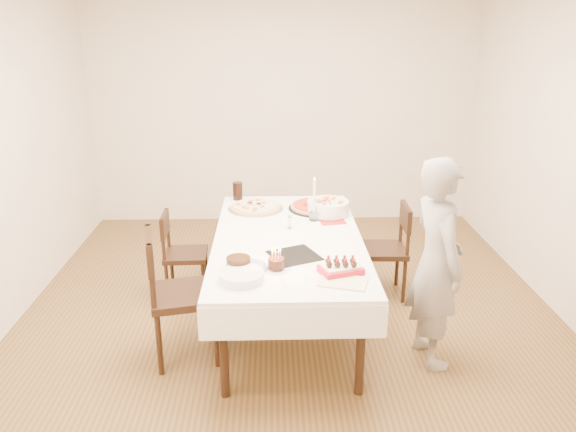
{
  "coord_description": "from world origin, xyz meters",
  "views": [
    {
      "loc": [
        -0.14,
        -4.12,
        2.34
      ],
      "look_at": [
        -0.02,
        -0.06,
        0.92
      ],
      "focal_mm": 35.0,
      "sensor_mm": 36.0,
      "label": 1
    }
  ],
  "objects_px": {
    "person": "(436,263)",
    "strawberry_box": "(341,269)",
    "pizza_white": "(256,207)",
    "taper_candle": "(314,199)",
    "chair_left_dessert": "(184,295)",
    "pasta_bowl": "(328,207)",
    "chair_right_savory": "(383,250)",
    "pizza_pepperoni": "(316,207)",
    "cola_glass": "(238,191)",
    "layer_cake": "(239,264)",
    "dining_table": "(288,281)",
    "birthday_cake": "(276,259)",
    "chair_left_savory": "(186,255)"
  },
  "relations": [
    {
      "from": "chair_left_savory",
      "to": "taper_candle",
      "type": "height_order",
      "value": "taper_candle"
    },
    {
      "from": "pizza_white",
      "to": "pizza_pepperoni",
      "type": "distance_m",
      "value": 0.54
    },
    {
      "from": "pasta_bowl",
      "to": "layer_cake",
      "type": "distance_m",
      "value": 1.32
    },
    {
      "from": "dining_table",
      "to": "pizza_pepperoni",
      "type": "relative_size",
      "value": 4.31
    },
    {
      "from": "cola_glass",
      "to": "dining_table",
      "type": "bearing_deg",
      "value": -65.73
    },
    {
      "from": "chair_right_savory",
      "to": "pasta_bowl",
      "type": "bearing_deg",
      "value": 177.75
    },
    {
      "from": "pizza_white",
      "to": "strawberry_box",
      "type": "bearing_deg",
      "value": -66.05
    },
    {
      "from": "dining_table",
      "to": "strawberry_box",
      "type": "bearing_deg",
      "value": -63.71
    },
    {
      "from": "dining_table",
      "to": "chair_right_savory",
      "type": "xyz_separation_m",
      "value": [
        0.85,
        0.49,
        0.05
      ]
    },
    {
      "from": "layer_cake",
      "to": "pasta_bowl",
      "type": "bearing_deg",
      "value": 57.43
    },
    {
      "from": "chair_left_dessert",
      "to": "taper_candle",
      "type": "xyz_separation_m",
      "value": [
        0.99,
        0.83,
        0.45
      ]
    },
    {
      "from": "pasta_bowl",
      "to": "taper_candle",
      "type": "distance_m",
      "value": 0.23
    },
    {
      "from": "chair_right_savory",
      "to": "chair_left_dessert",
      "type": "height_order",
      "value": "chair_left_dessert"
    },
    {
      "from": "pizza_white",
      "to": "taper_candle",
      "type": "distance_m",
      "value": 0.6
    },
    {
      "from": "pizza_pepperoni",
      "to": "birthday_cake",
      "type": "xyz_separation_m",
      "value": [
        -0.37,
        -1.27,
        0.05
      ]
    },
    {
      "from": "chair_right_savory",
      "to": "pasta_bowl",
      "type": "xyz_separation_m",
      "value": [
        -0.49,
        0.04,
        0.39
      ]
    },
    {
      "from": "pizza_pepperoni",
      "to": "layer_cake",
      "type": "relative_size",
      "value": 2.36
    },
    {
      "from": "birthday_cake",
      "to": "pasta_bowl",
      "type": "bearing_deg",
      "value": 67.65
    },
    {
      "from": "person",
      "to": "layer_cake",
      "type": "height_order",
      "value": "person"
    },
    {
      "from": "dining_table",
      "to": "layer_cake",
      "type": "distance_m",
      "value": 0.8
    },
    {
      "from": "dining_table",
      "to": "person",
      "type": "xyz_separation_m",
      "value": [
        1.01,
        -0.53,
        0.38
      ]
    },
    {
      "from": "pizza_pepperoni",
      "to": "birthday_cake",
      "type": "distance_m",
      "value": 1.32
    },
    {
      "from": "pizza_pepperoni",
      "to": "cola_glass",
      "type": "height_order",
      "value": "cola_glass"
    },
    {
      "from": "chair_left_savory",
      "to": "layer_cake",
      "type": "bearing_deg",
      "value": 113.97
    },
    {
      "from": "chair_left_dessert",
      "to": "taper_candle",
      "type": "relative_size",
      "value": 2.59
    },
    {
      "from": "dining_table",
      "to": "pasta_bowl",
      "type": "bearing_deg",
      "value": 55.49
    },
    {
      "from": "dining_table",
      "to": "chair_left_savory",
      "type": "relative_size",
      "value": 2.74
    },
    {
      "from": "layer_cake",
      "to": "chair_right_savory",
      "type": "bearing_deg",
      "value": 41.84
    },
    {
      "from": "dining_table",
      "to": "pizza_pepperoni",
      "type": "xyz_separation_m",
      "value": [
        0.27,
        0.68,
        0.4
      ]
    },
    {
      "from": "chair_left_dessert",
      "to": "person",
      "type": "height_order",
      "value": "person"
    },
    {
      "from": "person",
      "to": "chair_right_savory",
      "type": "bearing_deg",
      "value": -1.54
    },
    {
      "from": "person",
      "to": "pizza_white",
      "type": "distance_m",
      "value": 1.76
    },
    {
      "from": "taper_candle",
      "to": "cola_glass",
      "type": "height_order",
      "value": "taper_candle"
    },
    {
      "from": "chair_left_dessert",
      "to": "pasta_bowl",
      "type": "xyz_separation_m",
      "value": [
        1.12,
        0.98,
        0.32
      ]
    },
    {
      "from": "chair_left_savory",
      "to": "pizza_white",
      "type": "relative_size",
      "value": 1.58
    },
    {
      "from": "pasta_bowl",
      "to": "taper_candle",
      "type": "bearing_deg",
      "value": -132.86
    },
    {
      "from": "chair_left_dessert",
      "to": "pizza_pepperoni",
      "type": "xyz_separation_m",
      "value": [
        1.03,
        1.13,
        0.28
      ]
    },
    {
      "from": "dining_table",
      "to": "person",
      "type": "height_order",
      "value": "person"
    },
    {
      "from": "cola_glass",
      "to": "strawberry_box",
      "type": "relative_size",
      "value": 0.62
    },
    {
      "from": "pizza_pepperoni",
      "to": "dining_table",
      "type": "bearing_deg",
      "value": -111.83
    },
    {
      "from": "person",
      "to": "strawberry_box",
      "type": "bearing_deg",
      "value": 91.03
    },
    {
      "from": "pasta_bowl",
      "to": "pizza_pepperoni",
      "type": "bearing_deg",
      "value": 119.64
    },
    {
      "from": "strawberry_box",
      "to": "birthday_cake",
      "type": "bearing_deg",
      "value": 169.27
    },
    {
      "from": "birthday_cake",
      "to": "dining_table",
      "type": "bearing_deg",
      "value": 80.66
    },
    {
      "from": "pizza_pepperoni",
      "to": "cola_glass",
      "type": "bearing_deg",
      "value": 157.3
    },
    {
      "from": "person",
      "to": "strawberry_box",
      "type": "relative_size",
      "value": 5.55
    },
    {
      "from": "pizza_white",
      "to": "layer_cake",
      "type": "xyz_separation_m",
      "value": [
        -0.08,
        -1.27,
        0.02
      ]
    },
    {
      "from": "person",
      "to": "layer_cake",
      "type": "bearing_deg",
      "value": 82.05
    },
    {
      "from": "chair_right_savory",
      "to": "strawberry_box",
      "type": "distance_m",
      "value": 1.32
    },
    {
      "from": "dining_table",
      "to": "birthday_cake",
      "type": "bearing_deg",
      "value": -99.34
    }
  ]
}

